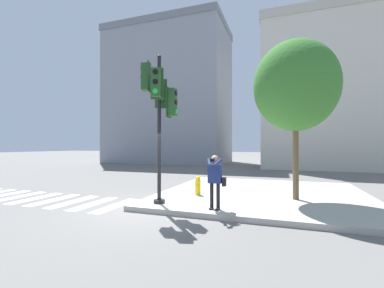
% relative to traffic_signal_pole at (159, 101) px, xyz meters
% --- Properties ---
extents(ground_plane, '(160.00, 160.00, 0.00)m').
position_rel_traffic_signal_pole_xyz_m(ground_plane, '(-0.38, -0.23, -3.59)').
color(ground_plane, slate).
extents(sidewalk_corner, '(8.00, 8.00, 0.17)m').
position_rel_traffic_signal_pole_xyz_m(sidewalk_corner, '(3.12, 3.27, -3.50)').
color(sidewalk_corner, '#ADA89E').
rests_on(sidewalk_corner, ground_plane).
extents(crosswalk_stripes, '(8.00, 2.29, 0.01)m').
position_rel_traffic_signal_pole_xyz_m(crosswalk_stripes, '(-5.35, -0.16, -3.58)').
color(crosswalk_stripes, silver).
rests_on(crosswalk_stripes, ground_plane).
extents(traffic_signal_pole, '(1.25, 1.24, 4.97)m').
position_rel_traffic_signal_pole_xyz_m(traffic_signal_pole, '(0.00, 0.00, 0.00)').
color(traffic_signal_pole, black).
rests_on(traffic_signal_pole, sidewalk_corner).
extents(person_photographer, '(0.58, 0.54, 1.63)m').
position_rel_traffic_signal_pole_xyz_m(person_photographer, '(1.98, -0.16, -2.44)').
color(person_photographer, black).
rests_on(person_photographer, sidewalk_corner).
extents(street_tree, '(2.96, 2.96, 5.70)m').
position_rel_traffic_signal_pole_xyz_m(street_tree, '(4.34, 2.18, 0.64)').
color(street_tree, brown).
rests_on(street_tree, sidewalk_corner).
extents(fire_hydrant, '(0.22, 0.28, 0.73)m').
position_rel_traffic_signal_pole_xyz_m(fire_hydrant, '(0.76, 1.84, -3.06)').
color(fire_hydrant, yellow).
rests_on(fire_hydrant, sidewalk_corner).
extents(building_left, '(14.55, 8.78, 16.72)m').
position_rel_traffic_signal_pole_xyz_m(building_left, '(-9.55, 21.84, 4.79)').
color(building_left, gray).
rests_on(building_left, ground_plane).
extents(building_right, '(12.52, 9.88, 14.04)m').
position_rel_traffic_signal_pole_xyz_m(building_right, '(8.26, 20.35, 3.45)').
color(building_right, beige).
rests_on(building_right, ground_plane).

